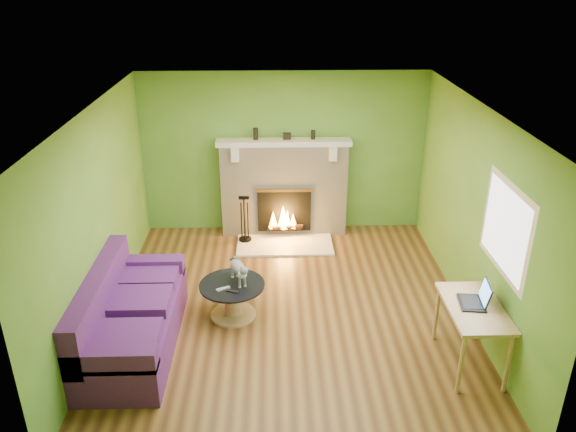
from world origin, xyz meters
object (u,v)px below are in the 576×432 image
sofa (128,319)px  coffee_table (233,298)px  cat (238,270)px  desk (474,314)px

sofa → coffee_table: sofa is taller
sofa → cat: sofa is taller
sofa → desk: size_ratio=2.05×
sofa → coffee_table: size_ratio=2.55×
coffee_table → cat: 0.37m
sofa → coffee_table: (1.16, 0.56, -0.09)m
cat → desk: bearing=-45.3°
sofa → coffee_table: 1.29m
coffee_table → cat: bearing=32.0°
coffee_table → desk: (2.65, -1.01, 0.39)m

